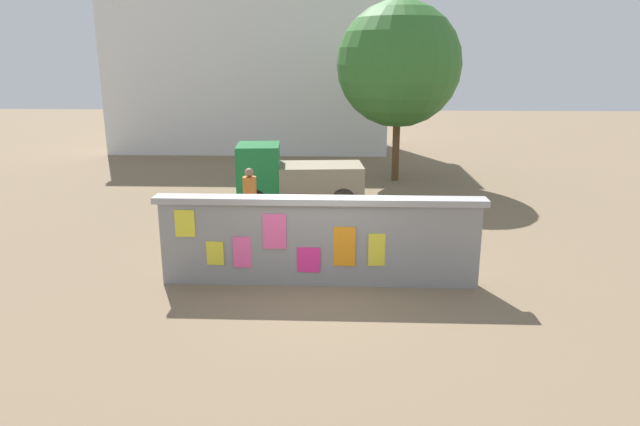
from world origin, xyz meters
The scene contains 8 objects.
ground centered at (0.00, 8.00, 0.00)m, with size 60.00×60.00×0.00m, color #7A664C.
poster_wall centered at (0.00, 0.00, 0.89)m, with size 6.25×0.42×1.73m.
auto_rickshaw_truck centered at (-1.01, 5.92, 0.90)m, with size 3.72×1.81×1.85m.
motorcycle centered at (1.13, 1.80, 0.46)m, with size 1.90×0.56×0.87m.
bicycle_near centered at (-1.39, 1.77, 0.36)m, with size 1.68×0.51×0.95m.
person_walking centered at (-1.88, 3.42, 0.99)m, with size 0.37×0.37×1.62m.
tree_roadside centered at (2.30, 9.84, 4.02)m, with size 4.24×4.24×6.15m.
building_background centered at (-3.93, 16.85, 3.77)m, with size 12.86×4.43×7.50m.
Camera 1 is at (0.44, -10.35, 4.25)m, focal length 32.06 mm.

